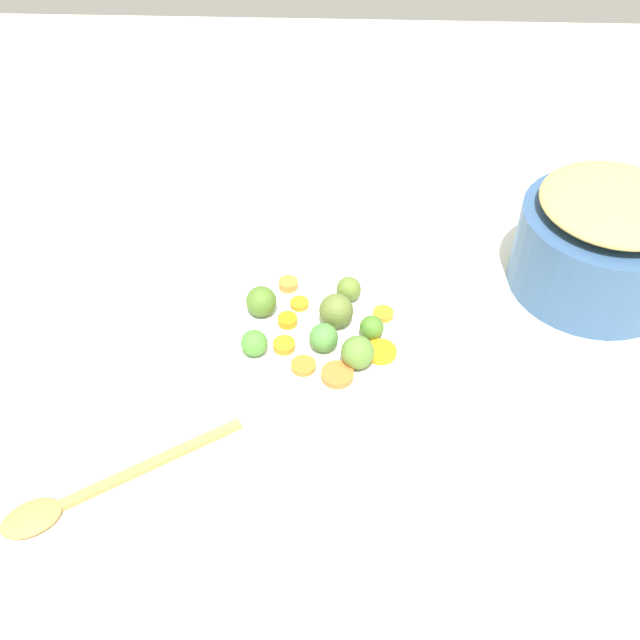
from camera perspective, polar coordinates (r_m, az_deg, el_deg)
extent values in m
cube|color=white|center=(0.96, 2.00, -6.48)|extent=(2.40, 2.40, 0.02)
cylinder|color=white|center=(0.96, 0.00, -2.02)|extent=(0.24, 0.24, 0.07)
cylinder|color=#2F4E79|center=(1.14, 20.90, 5.08)|extent=(0.24, 0.24, 0.13)
ellipsoid|color=tan|center=(1.09, 21.99, 8.42)|extent=(0.21, 0.21, 0.04)
cylinder|color=orange|center=(0.96, -1.61, 1.27)|extent=(0.03, 0.03, 0.01)
cylinder|color=orange|center=(0.94, 4.93, 0.48)|extent=(0.04, 0.04, 0.01)
cylinder|color=orange|center=(0.98, -2.48, 2.79)|extent=(0.04, 0.04, 0.01)
cylinder|color=orange|center=(0.87, 1.35, -4.28)|extent=(0.05, 0.05, 0.01)
cylinder|color=orange|center=(0.90, -2.80, -1.97)|extent=(0.04, 0.04, 0.01)
cylinder|color=orange|center=(0.88, -1.30, -3.57)|extent=(0.04, 0.04, 0.01)
cylinder|color=orange|center=(0.90, 4.72, -2.48)|extent=(0.05, 0.05, 0.01)
cylinder|color=orange|center=(0.93, -2.53, -0.03)|extent=(0.03, 0.03, 0.01)
sphere|color=#547B2F|center=(0.87, 2.94, -2.53)|extent=(0.04, 0.04, 0.04)
sphere|color=#596B2E|center=(0.92, 1.27, 0.74)|extent=(0.04, 0.04, 0.04)
sphere|color=#59732B|center=(0.96, 2.49, 2.42)|extent=(0.03, 0.03, 0.03)
sphere|color=#437324|center=(0.91, 4.04, -0.58)|extent=(0.03, 0.03, 0.03)
sphere|color=#478438|center=(0.89, 0.29, -1.37)|extent=(0.04, 0.04, 0.04)
sphere|color=#4A6E26|center=(0.94, -4.58, 1.46)|extent=(0.04, 0.04, 0.04)
sphere|color=#478832|center=(0.89, -5.13, -1.79)|extent=(0.03, 0.03, 0.03)
cube|color=#AE7B43|center=(0.90, -13.07, -10.89)|extent=(0.21, 0.14, 0.01)
ellipsoid|color=#AE7B43|center=(0.90, -21.52, -14.13)|extent=(0.08, 0.08, 0.01)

